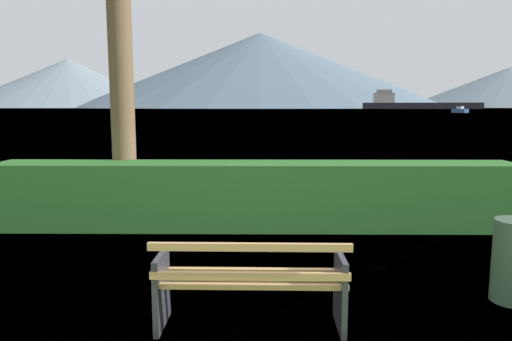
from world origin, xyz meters
The scene contains 7 objects.
ground_plane centered at (0.00, 0.00, 0.00)m, with size 1400.00×1400.00×0.00m, color #567A38.
water_surface centered at (0.00, 309.58, 0.00)m, with size 620.00×620.00×0.00m, color #7A99A8.
park_bench centered at (0.00, -0.06, 0.43)m, with size 1.69×0.59×0.87m.
hedge_row centered at (0.00, 3.50, 0.54)m, with size 8.42×0.87×1.07m, color #2D6B28.
cargo_ship_large centered at (102.73, 318.51, 3.64)m, with size 77.53×23.72×13.01m.
tender_far centered at (58.33, 134.72, 0.71)m, with size 3.54×5.10×1.90m.
distant_hills centered at (11.74, 541.57, 36.34)m, with size 775.99×398.27×82.47m.
Camera 1 is at (0.09, -4.04, 1.98)m, focal length 32.94 mm.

